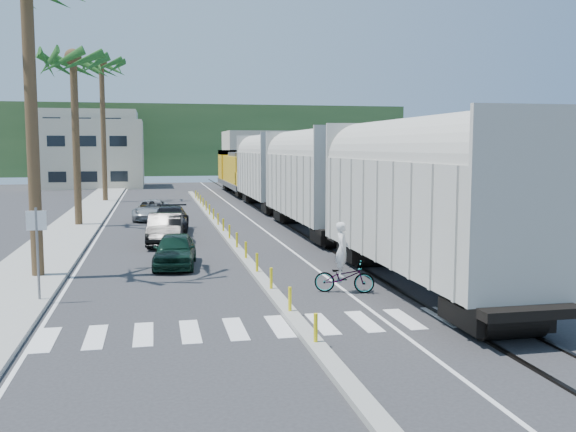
{
  "coord_description": "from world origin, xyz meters",
  "views": [
    {
      "loc": [
        -3.74,
        -18.63,
        4.84
      ],
      "look_at": [
        1.65,
        7.15,
        2.0
      ],
      "focal_mm": 40.0,
      "sensor_mm": 36.0,
      "label": 1
    }
  ],
  "objects_px": {
    "car_second": "(165,229)",
    "cyclist": "(344,271)",
    "car_lead": "(175,250)",
    "street_sign": "(37,241)"
  },
  "relations": [
    {
      "from": "car_second",
      "to": "cyclist",
      "type": "xyz_separation_m",
      "value": [
        5.63,
        -12.04,
        -0.03
      ]
    },
    {
      "from": "car_second",
      "to": "cyclist",
      "type": "bearing_deg",
      "value": -61.02
    },
    {
      "from": "street_sign",
      "to": "cyclist",
      "type": "distance_m",
      "value": 9.77
    },
    {
      "from": "car_lead",
      "to": "cyclist",
      "type": "distance_m",
      "value": 7.95
    },
    {
      "from": "cyclist",
      "to": "street_sign",
      "type": "bearing_deg",
      "value": 106.92
    },
    {
      "from": "car_lead",
      "to": "car_second",
      "type": "bearing_deg",
      "value": 98.36
    },
    {
      "from": "street_sign",
      "to": "cyclist",
      "type": "xyz_separation_m",
      "value": [
        9.68,
        -0.44,
        -1.23
      ]
    },
    {
      "from": "car_lead",
      "to": "cyclist",
      "type": "height_order",
      "value": "cyclist"
    },
    {
      "from": "car_lead",
      "to": "car_second",
      "type": "distance_m",
      "value": 6.17
    },
    {
      "from": "street_sign",
      "to": "car_lead",
      "type": "bearing_deg",
      "value": 51.48
    }
  ]
}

